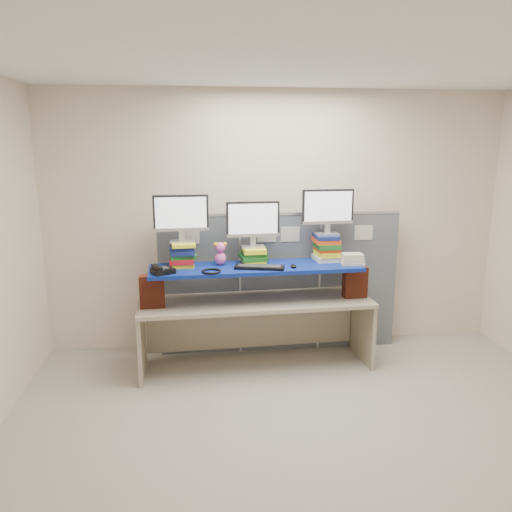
{
  "coord_description": "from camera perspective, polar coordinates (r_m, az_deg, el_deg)",
  "views": [
    {
      "loc": [
        -0.84,
        -3.35,
        2.24
      ],
      "look_at": [
        -0.31,
        1.38,
        1.16
      ],
      "focal_mm": 35.0,
      "sensor_mm": 36.0,
      "label": 1
    }
  ],
  "objects": [
    {
      "name": "monitor_center",
      "position": [
        4.93,
        -0.36,
        3.96
      ],
      "size": [
        0.53,
        0.16,
        0.46
      ],
      "rotation": [
        0.0,
        0.0,
        0.05
      ],
      "color": "#ADACB2",
      "rests_on": "book_stack_center"
    },
    {
      "name": "monitor_right",
      "position": [
        5.09,
        8.2,
        5.33
      ],
      "size": [
        0.53,
        0.16,
        0.46
      ],
      "rotation": [
        0.0,
        0.0,
        0.05
      ],
      "color": "#ADACB2",
      "rests_on": "book_stack_right"
    },
    {
      "name": "keyboard",
      "position": [
        4.8,
        0.41,
        -1.28
      ],
      "size": [
        0.5,
        0.26,
        0.03
      ],
      "rotation": [
        0.0,
        0.0,
        -0.24
      ],
      "color": "black",
      "rests_on": "blue_board"
    },
    {
      "name": "monitor_left",
      "position": [
        4.87,
        -8.57,
        4.6
      ],
      "size": [
        0.53,
        0.16,
        0.46
      ],
      "rotation": [
        0.0,
        0.0,
        0.05
      ],
      "color": "#ADACB2",
      "rests_on": "book_stack_left"
    },
    {
      "name": "room",
      "position": [
        3.56,
        7.39,
        -0.96
      ],
      "size": [
        5.0,
        4.0,
        2.8
      ],
      "color": "beige",
      "rests_on": "ground"
    },
    {
      "name": "binder_stack",
      "position": [
        5.05,
        10.95,
        -0.37
      ],
      "size": [
        0.24,
        0.2,
        0.11
      ],
      "rotation": [
        0.0,
        0.0,
        -0.08
      ],
      "color": "beige",
      "rests_on": "blue_board"
    },
    {
      "name": "desk_phone",
      "position": [
        4.7,
        -10.68,
        -1.61
      ],
      "size": [
        0.25,
        0.24,
        0.08
      ],
      "rotation": [
        0.0,
        0.0,
        0.47
      ],
      "color": "black",
      "rests_on": "blue_board"
    },
    {
      "name": "book_stack_center",
      "position": [
        5.0,
        -0.29,
        0.06
      ],
      "size": [
        0.28,
        0.32,
        0.16
      ],
      "color": "#F7F821",
      "rests_on": "blue_board"
    },
    {
      "name": "mouse",
      "position": [
        4.85,
        4.3,
        -1.14
      ],
      "size": [
        0.09,
        0.11,
        0.03
      ],
      "primitive_type": "ellipsoid",
      "rotation": [
        0.0,
        0.0,
        0.35
      ],
      "color": "black",
      "rests_on": "blue_board"
    },
    {
      "name": "book_stack_left",
      "position": [
        4.94,
        -8.38,
        0.24
      ],
      "size": [
        0.27,
        0.32,
        0.24
      ],
      "color": "#F7F821",
      "rests_on": "blue_board"
    },
    {
      "name": "brick_pier_right",
      "position": [
        5.16,
        11.25,
        -2.93
      ],
      "size": [
        0.24,
        0.14,
        0.32
      ],
      "primitive_type": "cube",
      "rotation": [
        0.0,
        0.0,
        0.05
      ],
      "color": "maroon",
      "rests_on": "desk"
    },
    {
      "name": "brick_pier_left",
      "position": [
        4.86,
        -11.79,
        -3.95
      ],
      "size": [
        0.24,
        0.14,
        0.32
      ],
      "primitive_type": "cube",
      "rotation": [
        0.0,
        0.0,
        0.05
      ],
      "color": "maroon",
      "rests_on": "desk"
    },
    {
      "name": "blue_board",
      "position": [
        4.91,
        0.0,
        -1.35
      ],
      "size": [
        2.1,
        0.62,
        0.04
      ],
      "primitive_type": "cube",
      "rotation": [
        0.0,
        0.0,
        0.05
      ],
      "color": "navy",
      "rests_on": "brick_pier_left"
    },
    {
      "name": "plush_toy",
      "position": [
        4.93,
        -4.09,
        0.32
      ],
      "size": [
        0.14,
        0.1,
        0.23
      ],
      "rotation": [
        0.0,
        0.0,
        -0.2
      ],
      "color": "#FC60B6",
      "rests_on": "blue_board"
    },
    {
      "name": "cubicle_partition",
      "position": [
        5.41,
        2.74,
        -2.99
      ],
      "size": [
        2.6,
        0.06,
        1.53
      ],
      "color": "#51575F",
      "rests_on": "ground"
    },
    {
      "name": "headset",
      "position": [
        4.68,
        -5.14,
        -1.74
      ],
      "size": [
        0.19,
        0.19,
        0.02
      ],
      "primitive_type": "torus",
      "rotation": [
        0.0,
        0.0,
        -0.03
      ],
      "color": "black",
      "rests_on": "blue_board"
    },
    {
      "name": "desk",
      "position": [
        5.05,
        -0.0,
        -6.61
      ],
      "size": [
        2.34,
        0.78,
        0.7
      ],
      "rotation": [
        0.0,
        0.0,
        0.05
      ],
      "color": "tan",
      "rests_on": "ground"
    },
    {
      "name": "book_stack_right",
      "position": [
        5.16,
        8.04,
        1.01
      ],
      "size": [
        0.26,
        0.3,
        0.27
      ],
      "color": "silver",
      "rests_on": "blue_board"
    }
  ]
}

